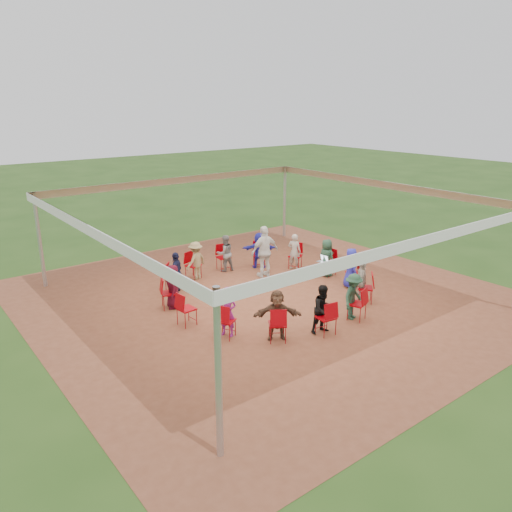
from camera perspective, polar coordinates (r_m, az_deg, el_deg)
ground at (r=15.05m, az=1.20°, el=-4.68°), size 80.00×80.00×0.00m
dirt_patch at (r=15.05m, az=1.20°, el=-4.66°), size 13.00×13.00×0.00m
tent at (r=14.33m, az=1.26°, el=4.15°), size 10.33×10.33×3.00m
chair_0 at (r=16.91m, az=8.29°, el=-0.73°), size 0.48×0.46×0.90m
chair_1 at (r=17.48m, az=4.52°, el=0.01°), size 0.59×0.59×0.90m
chair_2 at (r=17.62m, az=0.34°, el=0.20°), size 0.59×0.60×0.90m
chair_3 at (r=17.29m, az=-3.74°, el=-0.17°), size 0.48×0.49×0.90m
chair_4 at (r=16.56m, az=-7.19°, el=-1.08°), size 0.54×0.55×0.90m
chair_5 at (r=15.51m, az=-9.46°, el=-2.47°), size 0.61×0.61×0.90m
chair_6 at (r=14.31m, az=-9.90°, el=-4.21°), size 0.56×0.55×0.90m
chair_7 at (r=13.19m, az=-7.94°, el=-6.02°), size 0.48×0.46×0.90m
chair_8 at (r=12.42m, az=-3.49°, el=-7.40°), size 0.59×0.59×0.90m
chair_9 at (r=12.23m, az=2.47°, el=-7.79°), size 0.59×0.60×0.90m
chair_10 at (r=12.69m, az=8.00°, el=-7.00°), size 0.48×0.49×0.90m
chair_11 at (r=13.63m, az=11.47°, el=-5.41°), size 0.54×0.55×0.90m
chair_12 at (r=14.82m, az=12.39°, el=-3.60°), size 0.61×0.61×0.90m
chair_13 at (r=15.98m, az=11.12°, el=-1.96°), size 0.56×0.55×0.90m
person_seated_0 at (r=16.77m, az=8.06°, el=-0.19°), size 0.40×0.65×1.27m
person_seated_1 at (r=17.32m, az=4.41°, el=0.50°), size 0.50×0.55×1.27m
person_seated_2 at (r=17.45m, az=0.37°, el=0.68°), size 1.22×1.02×1.27m
person_seated_3 at (r=17.13m, az=-3.57°, el=0.33°), size 0.66×0.44×1.27m
person_seated_4 at (r=16.42m, az=-6.90°, el=-0.52°), size 0.90×0.64×1.27m
person_seated_5 at (r=15.41m, az=-9.07°, el=-1.83°), size 0.80×0.79×1.27m
person_seated_6 at (r=14.25m, az=-9.46°, el=-3.45°), size 0.54×0.70×1.27m
person_seated_7 at (r=12.44m, az=-3.27°, el=-6.39°), size 0.50×0.55×1.27m
person_seated_8 at (r=12.26m, az=2.42°, el=-6.75°), size 1.22×1.02×1.27m
person_seated_9 at (r=12.69m, az=7.71°, el=-6.03°), size 0.66×0.44×1.27m
person_seated_10 at (r=13.60m, az=11.05°, el=-4.57°), size 0.90×0.64×1.27m
person_seated_11 at (r=14.74m, az=11.97°, el=-2.88°), size 0.80×0.79×1.27m
person_seated_12 at (r=15.86m, az=10.77°, el=-1.36°), size 0.54×0.70×1.27m
standing_person at (r=16.49m, az=1.00°, el=0.52°), size 1.05×0.60×1.73m
cable_coil at (r=15.64m, az=-0.35°, el=-3.73°), size 0.39×0.39×0.03m
laptop at (r=16.66m, az=7.70°, el=-0.42°), size 0.29×0.35×0.23m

